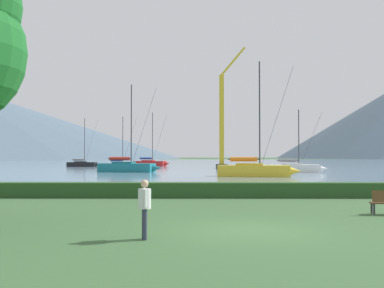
% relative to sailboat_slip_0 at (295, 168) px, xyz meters
% --- Properties ---
extents(ground_plane, '(1000.00, 1000.00, 0.00)m').
position_rel_sailboat_slip_0_xyz_m(ground_plane, '(-12.37, -48.23, -0.64)').
color(ground_plane, '#385B33').
extents(harbor_water, '(320.00, 246.00, 0.00)m').
position_rel_sailboat_slip_0_xyz_m(harbor_water, '(-12.37, 88.77, -0.64)').
color(harbor_water, slate).
rests_on(harbor_water, ground_plane).
extents(hedge_line, '(80.00, 1.20, 0.82)m').
position_rel_sailboat_slip_0_xyz_m(hedge_line, '(-12.37, -37.23, -0.23)').
color(hedge_line, '#284C23').
rests_on(hedge_line, ground_plane).
extents(sailboat_slip_0, '(7.94, 3.09, 8.73)m').
position_rel_sailboat_slip_0_xyz_m(sailboat_slip_0, '(0.00, 0.00, 0.00)').
color(sailboat_slip_0, white).
rests_on(sailboat_slip_0, harbor_water).
extents(sailboat_slip_1, '(8.22, 4.33, 11.77)m').
position_rel_sailboat_slip_0_xyz_m(sailboat_slip_1, '(-23.74, 36.16, 0.05)').
color(sailboat_slip_1, red).
rests_on(sailboat_slip_1, harbor_water).
extents(sailboat_slip_2, '(9.15, 4.35, 12.30)m').
position_rel_sailboat_slip_0_xyz_m(sailboat_slip_2, '(-23.43, 0.51, 0.11)').
color(sailboat_slip_2, '#19707A').
rests_on(sailboat_slip_2, harbor_water).
extents(sailboat_slip_5, '(9.26, 3.78, 12.79)m').
position_rel_sailboat_slip_0_xyz_m(sailboat_slip_5, '(-7.34, -12.54, 0.13)').
color(sailboat_slip_5, gold).
rests_on(sailboat_slip_5, harbor_water).
extents(sailboat_slip_6, '(7.01, 2.69, 10.09)m').
position_rel_sailboat_slip_0_xyz_m(sailboat_slip_6, '(-37.35, 30.73, -0.05)').
color(sailboat_slip_6, black).
rests_on(sailboat_slip_6, harbor_water).
extents(sailboat_slip_7, '(6.73, 3.18, 9.72)m').
position_rel_sailboat_slip_0_xyz_m(sailboat_slip_7, '(-27.95, 22.01, -0.08)').
color(sailboat_slip_7, '#9E9EA3').
rests_on(sailboat_slip_7, harbor_water).
extents(person_seated_viewer, '(0.36, 0.57, 1.65)m').
position_rel_sailboat_slip_0_xyz_m(person_seated_viewer, '(-15.42, -49.71, 0.33)').
color(person_seated_viewer, '#2D3347').
rests_on(person_seated_viewer, ground_plane).
extents(dock_crane, '(5.28, 2.00, 21.75)m').
position_rel_sailboat_slip_0_xyz_m(dock_crane, '(-9.07, 17.27, 6.84)').
color(dock_crane, '#333338').
rests_on(dock_crane, ground_plane).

